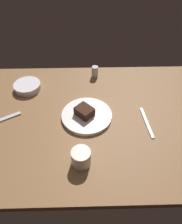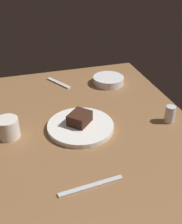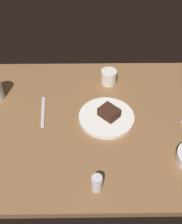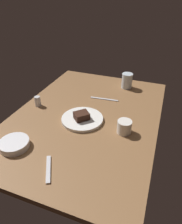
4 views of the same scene
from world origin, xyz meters
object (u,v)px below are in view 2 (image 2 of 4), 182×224
at_px(salt_shaker, 170,114).
at_px(coffee_cup, 8,128).
at_px(side_bowl, 108,80).
at_px(chocolate_cake_slice, 80,118).
at_px(dessert_spoon, 58,83).
at_px(dessert_plate, 79,127).
at_px(butter_knife, 91,186).

height_order(salt_shaker, coffee_cup, coffee_cup).
relative_size(salt_shaker, side_bowl, 0.45).
relative_size(chocolate_cake_slice, dessert_spoon, 0.53).
height_order(chocolate_cake_slice, side_bowl, chocolate_cake_slice).
height_order(coffee_cup, dessert_spoon, coffee_cup).
bearing_deg(dessert_plate, butter_knife, 171.78).
bearing_deg(chocolate_cake_slice, dessert_spoon, 1.11).
height_order(salt_shaker, butter_knife, salt_shaker).
xyz_separation_m(salt_shaker, dessert_spoon, (0.44, 0.33, -0.03)).
bearing_deg(butter_knife, side_bowl, 61.10).
bearing_deg(salt_shaker, side_bowl, 16.25).
height_order(chocolate_cake_slice, coffee_cup, coffee_cup).
relative_size(dessert_plate, chocolate_cake_slice, 3.03).
bearing_deg(butter_knife, dessert_spoon, 81.57).
distance_m(chocolate_cake_slice, coffee_cup, 0.25).
height_order(side_bowl, dessert_spoon, side_bowl).
bearing_deg(dessert_plate, chocolate_cake_slice, -32.04).
bearing_deg(dessert_plate, side_bowl, -35.05).
height_order(dessert_plate, butter_knife, dessert_plate).
xyz_separation_m(dessert_plate, salt_shaker, (-0.05, -0.33, 0.02)).
distance_m(salt_shaker, side_bowl, 0.39).
distance_m(coffee_cup, dessert_spoon, 0.44).
relative_size(coffee_cup, dessert_spoon, 0.51).
bearing_deg(chocolate_cake_slice, dessert_plate, 147.96).
height_order(coffee_cup, butter_knife, coffee_cup).
relative_size(chocolate_cake_slice, side_bowl, 0.55).
bearing_deg(salt_shaker, coffee_cup, 82.61).
bearing_deg(dessert_spoon, dessert_plate, 150.78).
bearing_deg(butter_knife, salt_shaker, 26.37).
bearing_deg(side_bowl, salt_shaker, -163.75).
relative_size(dessert_plate, dessert_spoon, 1.60).
relative_size(coffee_cup, butter_knife, 0.40).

